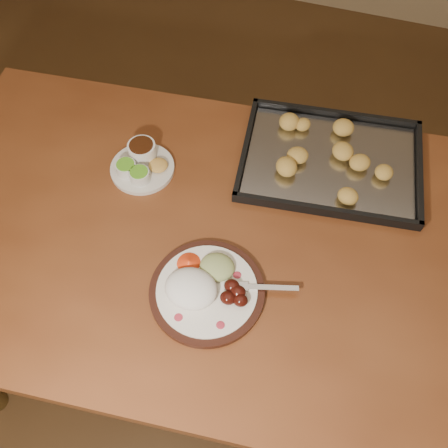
% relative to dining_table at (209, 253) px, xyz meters
% --- Properties ---
extents(ground, '(4.00, 4.00, 0.00)m').
position_rel_dining_table_xyz_m(ground, '(0.05, 0.12, -0.65)').
color(ground, '#52361C').
rests_on(ground, ground).
extents(dining_table, '(1.58, 1.03, 0.75)m').
position_rel_dining_table_xyz_m(dining_table, '(0.00, 0.00, 0.00)').
color(dining_table, brown).
rests_on(dining_table, ground).
extents(dinner_plate, '(0.33, 0.26, 0.06)m').
position_rel_dining_table_xyz_m(dinner_plate, '(0.04, -0.15, 0.12)').
color(dinner_plate, black).
rests_on(dinner_plate, dining_table).
extents(condiment_saucer, '(0.17, 0.17, 0.06)m').
position_rel_dining_table_xyz_m(condiment_saucer, '(-0.23, 0.14, 0.12)').
color(condiment_saucer, beige).
rests_on(condiment_saucer, dining_table).
extents(baking_tray, '(0.51, 0.40, 0.05)m').
position_rel_dining_table_xyz_m(baking_tray, '(0.24, 0.31, 0.11)').
color(baking_tray, black).
rests_on(baking_tray, dining_table).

